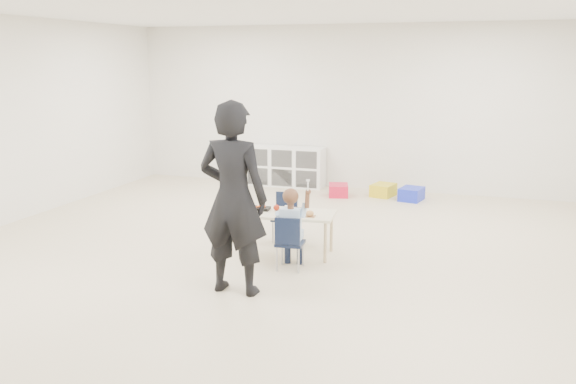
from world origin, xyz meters
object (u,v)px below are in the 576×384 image
(adult, at_px, (233,199))
(table, at_px, (287,233))
(child, at_px, (290,227))
(chair_near, at_px, (290,242))
(cubby_shelf, at_px, (285,166))

(adult, bearing_deg, table, -93.71)
(child, bearing_deg, adult, -116.36)
(table, relative_size, chair_near, 1.89)
(child, relative_size, adult, 0.51)
(chair_near, bearing_deg, adult, -116.36)
(cubby_shelf, xyz_separation_m, adult, (1.15, -4.97, 0.58))
(cubby_shelf, height_order, adult, adult)
(table, bearing_deg, chair_near, -73.04)
(chair_near, distance_m, cubby_shelf, 4.42)
(chair_near, relative_size, cubby_shelf, 0.43)
(table, bearing_deg, adult, -100.27)
(child, bearing_deg, table, 106.96)
(chair_near, bearing_deg, cubby_shelf, 104.14)
(table, distance_m, child, 0.56)
(chair_near, bearing_deg, table, 106.96)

